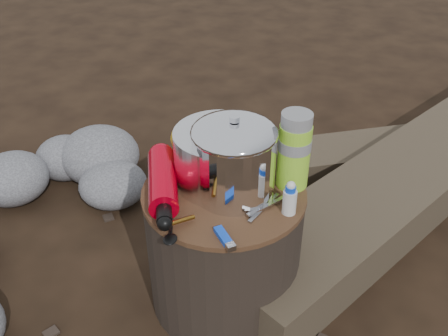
% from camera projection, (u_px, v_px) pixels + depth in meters
% --- Properties ---
extents(ground, '(60.00, 60.00, 0.00)m').
position_uv_depth(ground, '(224.00, 295.00, 1.61)').
color(ground, black).
rests_on(ground, ground).
extents(stump, '(0.44, 0.44, 0.40)m').
position_uv_depth(stump, '(224.00, 247.00, 1.50)').
color(stump, black).
rests_on(stump, ground).
extents(rock_ring, '(0.49, 1.07, 0.21)m').
position_uv_depth(rock_ring, '(30.00, 218.00, 1.75)').
color(rock_ring, '#5D5D62').
rests_on(rock_ring, ground).
extents(log_main, '(1.43, 1.86, 0.17)m').
position_uv_depth(log_main, '(422.00, 171.00, 2.02)').
color(log_main, '#403527').
rests_on(log_main, ground).
extents(log_small, '(1.23, 0.73, 0.10)m').
position_uv_depth(log_small, '(415.00, 147.00, 2.23)').
color(log_small, '#403527').
rests_on(log_small, ground).
extents(foil_windscreen, '(0.25, 0.25, 0.15)m').
position_uv_depth(foil_windscreen, '(221.00, 157.00, 1.38)').
color(foil_windscreen, silver).
rests_on(foil_windscreen, stump).
extents(camping_pot, '(0.22, 0.22, 0.22)m').
position_uv_depth(camping_pot, '(234.00, 158.00, 1.32)').
color(camping_pot, silver).
rests_on(camping_pot, stump).
extents(fuel_bottle, '(0.17, 0.32, 0.08)m').
position_uv_depth(fuel_bottle, '(163.00, 181.00, 1.36)').
color(fuel_bottle, '#C50015').
rests_on(fuel_bottle, stump).
extents(thermos, '(0.09, 0.09, 0.21)m').
position_uv_depth(thermos, '(294.00, 151.00, 1.35)').
color(thermos, '#95DA2C').
rests_on(thermos, stump).
extents(travel_mug, '(0.07, 0.07, 0.11)m').
position_uv_depth(travel_mug, '(264.00, 149.00, 1.45)').
color(travel_mug, black).
rests_on(travel_mug, stump).
extents(stuff_sack, '(0.17, 0.14, 0.12)m').
position_uv_depth(stuff_sack, '(199.00, 139.00, 1.49)').
color(stuff_sack, gold).
rests_on(stuff_sack, stump).
extents(food_pouch, '(0.11, 0.03, 0.14)m').
position_uv_depth(food_pouch, '(235.00, 137.00, 1.48)').
color(food_pouch, '#18184C').
rests_on(food_pouch, stump).
extents(lighter, '(0.07, 0.08, 0.02)m').
position_uv_depth(lighter, '(223.00, 236.00, 1.23)').
color(lighter, blue).
rests_on(lighter, stump).
extents(pot_grabber, '(0.10, 0.14, 0.01)m').
position_uv_depth(pot_grabber, '(264.00, 207.00, 1.32)').
color(pot_grabber, '#A7A7AB').
rests_on(pot_grabber, stump).
extents(spork, '(0.06, 0.13, 0.01)m').
position_uv_depth(spork, '(171.00, 222.00, 1.27)').
color(spork, black).
rests_on(spork, stump).
extents(squeeze_bottle, '(0.04, 0.04, 0.08)m').
position_uv_depth(squeeze_bottle, '(290.00, 199.00, 1.29)').
color(squeeze_bottle, silver).
rests_on(squeeze_bottle, stump).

